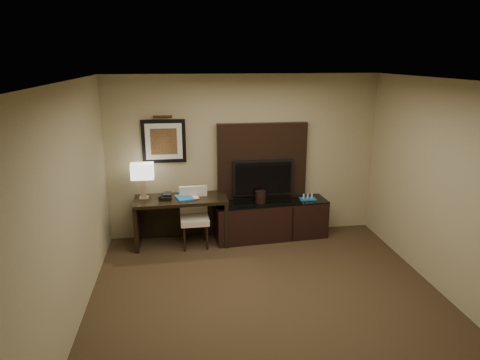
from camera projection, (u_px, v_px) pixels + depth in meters
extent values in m
cube|color=#352617|center=(274.00, 313.00, 5.13)|extent=(4.50, 5.00, 0.01)
cube|color=silver|center=(279.00, 82.00, 4.38)|extent=(4.50, 5.00, 0.01)
cube|color=tan|center=(244.00, 157.00, 7.13)|extent=(4.50, 0.01, 2.70)
cube|color=tan|center=(374.00, 356.00, 2.37)|extent=(4.50, 0.01, 2.70)
cube|color=tan|center=(65.00, 216.00, 4.46)|extent=(0.01, 5.00, 2.70)
cube|color=tan|center=(462.00, 198.00, 5.05)|extent=(0.01, 5.00, 2.70)
cube|color=black|center=(182.00, 221.00, 6.92)|extent=(1.49, 0.68, 0.79)
cube|color=black|center=(271.00, 219.00, 7.19)|extent=(1.91, 0.67, 0.64)
cube|color=black|center=(262.00, 162.00, 7.14)|extent=(1.50, 0.12, 1.30)
cube|color=black|center=(263.00, 178.00, 7.11)|extent=(1.00, 0.08, 0.60)
cube|color=black|center=(164.00, 141.00, 6.86)|extent=(0.70, 0.04, 0.70)
cylinder|color=#3E2C13|center=(163.00, 117.00, 6.71)|extent=(0.04, 0.04, 0.30)
cube|color=#1B63B1|center=(184.00, 198.00, 6.81)|extent=(0.32, 0.38, 0.02)
imported|color=#A0957D|center=(188.00, 192.00, 6.77)|extent=(0.16, 0.04, 0.21)
cylinder|color=black|center=(260.00, 197.00, 7.02)|extent=(0.22, 0.22, 0.19)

